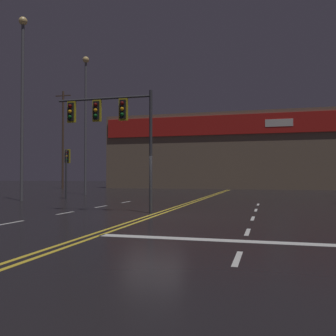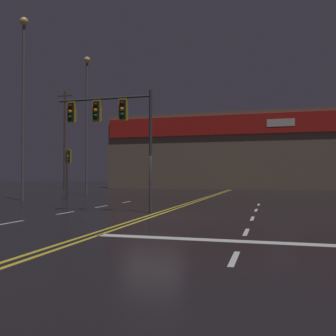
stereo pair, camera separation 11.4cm
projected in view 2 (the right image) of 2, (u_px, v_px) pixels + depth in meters
name	position (u px, v px, depth m)	size (l,w,h in m)	color
ground_plane	(152.00, 216.00, 15.30)	(200.00, 200.00, 0.00)	black
road_markings	(162.00, 218.00, 14.32)	(11.90, 60.00, 0.01)	gold
traffic_signal_median	(109.00, 118.00, 16.90)	(4.58, 0.36, 5.39)	#38383D
traffic_signal_corner_northwest	(68.00, 162.00, 26.83)	(0.42, 0.36, 3.54)	#38383D
streetlight_near_left	(87.00, 109.00, 32.92)	(0.56, 0.56, 12.18)	#59595E
streetlight_far_median	(23.00, 87.00, 24.74)	(0.56, 0.56, 12.19)	#59595E
building_backdrop	(235.00, 152.00, 50.85)	(33.16, 10.23, 9.67)	#7A6651
utility_pole_row	(211.00, 138.00, 43.90)	(44.93, 0.26, 12.79)	#4C3828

